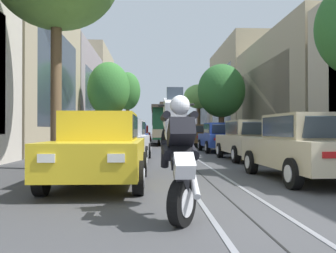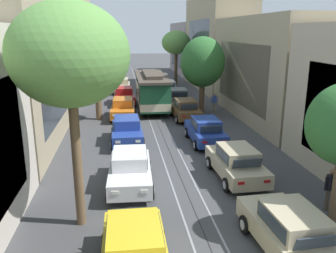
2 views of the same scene
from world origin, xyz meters
name	(u,v)px [view 2 (image 2 of 2)]	position (x,y,z in m)	size (l,w,h in m)	color
ground_plane	(152,111)	(0.00, 24.46, 0.00)	(160.00, 160.00, 0.00)	#424244
trolley_track_rails	(149,102)	(0.00, 28.58, 0.00)	(1.14, 69.16, 0.01)	gray
building_facade_left	(54,57)	(-8.83, 29.72, 4.38)	(5.63, 60.86, 10.89)	beige
building_facade_right	(237,57)	(8.84, 28.71, 4.27)	(5.29, 60.86, 10.63)	#BCAD93
parked_car_white_second_left	(130,169)	(-2.38, 9.46, 0.80)	(2.12, 4.41, 1.58)	silver
parked_car_blue_mid_left	(127,130)	(-2.37, 15.84, 0.80)	(2.01, 4.36, 1.58)	#233D93
parked_car_orange_fourth_left	(123,108)	(-2.54, 22.29, 0.80)	(2.14, 4.42, 1.58)	orange
parked_car_red_fifth_left	(124,96)	(-2.36, 27.93, 0.80)	(2.12, 4.41, 1.58)	red
parked_car_beige_sixth_left	(122,85)	(-2.55, 34.38, 0.80)	(2.11, 4.41, 1.58)	#C1B28E
parked_car_beige_near_right	(291,231)	(2.34, 3.78, 0.80)	(2.14, 4.42, 1.58)	#C1B28E
parked_car_beige_second_right	(236,163)	(2.56, 9.60, 0.80)	(2.08, 4.40, 1.58)	#C1B28E
parked_car_blue_mid_right	(205,131)	(2.42, 15.08, 0.80)	(2.02, 4.37, 1.58)	#233D93
parked_car_brown_fourth_right	(185,109)	(2.30, 21.24, 0.80)	(2.09, 4.40, 1.58)	brown
parked_car_grey_fifth_right	(178,97)	(2.57, 26.47, 0.80)	(2.10, 4.41, 1.58)	slate
parked_car_white_sixth_right	(167,88)	(2.32, 32.03, 0.80)	(2.02, 4.37, 1.58)	silver
parked_car_beige_far_right	(161,80)	(2.44, 38.33, 0.80)	(2.13, 4.42, 1.58)	#C1B28E
street_tree_kerb_left_near	(69,56)	(-4.25, 6.53, 5.97)	(3.87, 4.02, 7.71)	brown
street_tree_kerb_left_second	(97,67)	(-4.42, 22.13, 4.11)	(3.07, 2.65, 6.15)	brown
street_tree_kerb_left_mid	(107,38)	(-4.17, 40.25, 5.87)	(3.10, 2.76, 8.25)	brown
street_tree_kerb_right_second	(203,62)	(4.14, 23.52, 4.22)	(3.68, 3.61, 6.32)	brown
street_tree_kerb_right_mid	(176,43)	(4.57, 40.18, 5.25)	(3.68, 3.27, 6.80)	#4C3826
cable_car_trolley	(152,91)	(0.00, 25.02, 1.66)	(2.62, 9.14, 3.28)	#1E5B38
pedestrian_on_left_pavement	(214,101)	(5.21, 23.34, 0.94)	(0.55, 0.42, 1.66)	slate
pedestrian_on_right_pavement	(331,187)	(5.17, 6.21, 0.96)	(0.55, 0.27, 1.70)	#4C4233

